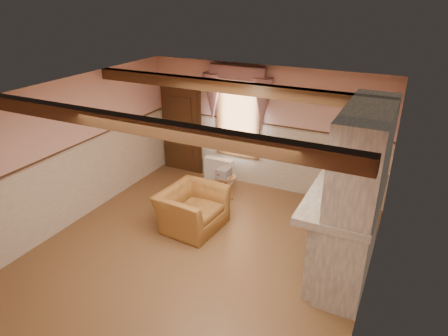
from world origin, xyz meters
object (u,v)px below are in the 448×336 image
at_px(armchair, 192,209).
at_px(radiator, 219,170).
at_px(side_table, 226,188).
at_px(bowl, 342,198).
at_px(mantel_clock, 355,168).
at_px(oil_lamp, 353,170).

relative_size(armchair, radiator, 1.71).
bearing_deg(side_table, radiator, 126.83).
height_order(armchair, side_table, armchair).
bearing_deg(bowl, armchair, 173.41).
xyz_separation_m(mantel_clock, oil_lamp, (0.00, -0.18, 0.04)).
distance_m(armchair, oil_lamp, 3.05).
xyz_separation_m(side_table, radiator, (-0.52, 0.70, 0.02)).
distance_m(side_table, bowl, 3.35).
distance_m(armchair, side_table, 1.30).
height_order(radiator, bowl, bowl).
bearing_deg(oil_lamp, radiator, 155.26).
relative_size(radiator, oil_lamp, 2.50).
bearing_deg(radiator, side_table, -55.91).
xyz_separation_m(bowl, oil_lamp, (0.00, 0.83, 0.10)).
distance_m(side_table, radiator, 0.87).
relative_size(side_table, mantel_clock, 2.29).
height_order(side_table, bowl, bowl).
distance_m(bowl, mantel_clock, 1.02).
height_order(bowl, oil_lamp, oil_lamp).
height_order(radiator, mantel_clock, mantel_clock).
bearing_deg(oil_lamp, bowl, -90.00).
distance_m(side_table, mantel_clock, 3.02).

